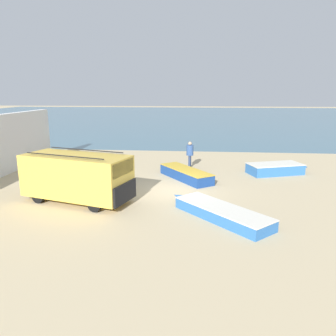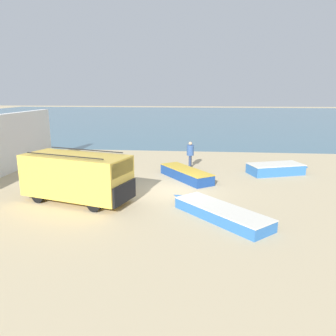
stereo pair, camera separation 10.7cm
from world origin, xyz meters
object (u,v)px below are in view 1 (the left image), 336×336
Objects in this scene: parked_van at (77,176)px; fishing_rowboat_0 at (277,169)px; fishing_rowboat_1 at (184,173)px; fisherman_0 at (190,152)px; fishing_rowboat_3 at (81,164)px; fisherman_1 at (58,166)px; fishing_rowboat_2 at (219,212)px.

fishing_rowboat_0 is at bearing 47.54° from parked_van.
fishing_rowboat_1 is at bearing 60.72° from parked_van.
fishing_rowboat_1 is 2.97m from fisherman_0.
fishing_rowboat_3 is at bearing 18.83° from fisherman_0.
fishing_rowboat_3 is at bearing 40.61° from fishing_rowboat_1.
fishing_rowboat_3 is 2.56× the size of fisherman_1.
fishing_rowboat_3 is at bearing 161.09° from fishing_rowboat_0.
parked_van is 1.21× the size of fishing_rowboat_1.
fishing_rowboat_0 is 2.63× the size of fisherman_1.
fishing_rowboat_0 is 13.54m from fisherman_1.
fishing_rowboat_3 is 3.37m from fisherman_1.
parked_van is at bearing 34.15° from fishing_rowboat_2.
parked_van is 12.61m from fishing_rowboat_0.
fishing_rowboat_2 is at bearing 3.76° from parked_van.
fishing_rowboat_3 is 2.26× the size of fisherman_0.
fisherman_0 is at bearing 72.43° from parked_van.
fisherman_0 is (5.14, 7.58, -0.16)m from parked_van.
fishing_rowboat_2 is at bearing -136.36° from fishing_rowboat_0.
parked_van is 6.87m from fishing_rowboat_3.
fishing_rowboat_1 is (4.87, 4.73, -0.94)m from parked_van.
fishing_rowboat_2 is 11.90m from fishing_rowboat_3.
fisherman_0 reaches higher than fisherman_1.
parked_van is 3.91m from fisherman_1.
parked_van is 3.45× the size of fisherman_1.
fishing_rowboat_2 is (6.65, -1.51, -1.00)m from parked_van.
fishing_rowboat_1 is 1.11× the size of fishing_rowboat_3.
fisherman_1 is at bearing 175.27° from fishing_rowboat_0.
fishing_rowboat_1 is 6.49m from fishing_rowboat_2.
fisherman_1 is (-2.33, 3.13, -0.29)m from parked_van.
fishing_rowboat_0 is 2.32× the size of fisherman_0.
fisherman_0 is (-1.52, 9.09, 0.85)m from fishing_rowboat_2.
fishing_rowboat_1 is at bearing -132.86° from fishing_rowboat_3.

